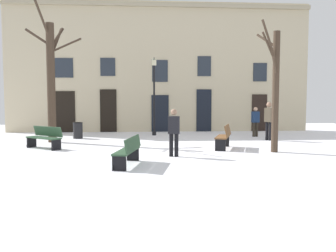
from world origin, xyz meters
The scene contains 12 objects.
ground_plane centered at (0.00, 0.00, 0.00)m, with size 29.34×29.34×0.00m, color white.
building_facade centered at (-0.01, 8.14, 3.94)m, with size 18.34×0.60×7.81m.
tree_right_of_center centered at (-5.21, 3.00, 2.96)m, with size 2.29×1.99×6.26m.
tree_center centered at (3.76, -0.81, 2.38)m, with size 0.95×1.77×4.69m.
streetlamp centered at (-0.45, 5.75, 2.56)m, with size 0.30×0.30×4.21m.
litter_bin centered at (-4.32, 4.44, 0.41)m, with size 0.49×0.49×0.81m.
bench_back_to_back_right centered at (-4.98, 0.79, 0.45)m, with size 1.61×1.41×0.88m.
bench_near_center_tree centered at (2.12, 0.22, 0.48)m, with size 0.97×1.61×0.95m.
bench_facing_shops centered at (-1.53, -3.11, 0.45)m, with size 0.81×1.85×0.85m.
person_strolling centered at (4.92, 2.92, 1.03)m, with size 0.39×0.44×1.83m.
person_near_bench centered at (-0.04, -1.56, 0.90)m, with size 0.42×0.29×1.63m.
person_by_shop_door centered at (4.84, 4.65, 0.85)m, with size 0.42×0.31×1.56m.
Camera 1 is at (-1.13, -13.51, 1.94)m, focal length 37.84 mm.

